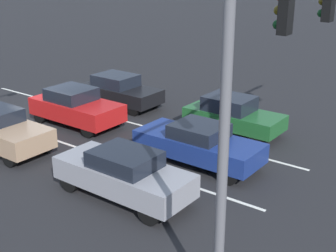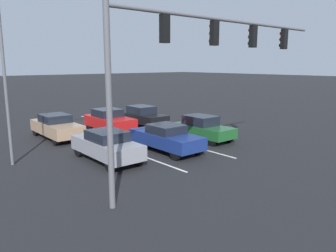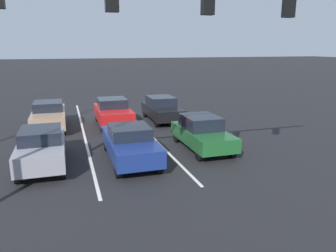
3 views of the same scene
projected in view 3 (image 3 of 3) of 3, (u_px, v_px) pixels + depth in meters
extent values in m
plane|color=black|center=(108.00, 119.00, 21.27)|extent=(240.00, 240.00, 0.00)
cube|color=silver|center=(143.00, 127.00, 19.16)|extent=(0.12, 17.62, 0.01)
cube|color=silver|center=(83.00, 132.00, 18.17)|extent=(0.12, 17.62, 0.01)
cube|color=navy|center=(130.00, 145.00, 13.46)|extent=(1.77, 4.55, 0.66)
cube|color=black|center=(130.00, 132.00, 13.29)|extent=(1.56, 1.76, 0.47)
cube|color=red|center=(134.00, 127.00, 15.67)|extent=(0.24, 0.06, 0.12)
cube|color=red|center=(108.00, 129.00, 15.31)|extent=(0.24, 0.06, 0.12)
cylinder|color=black|center=(159.00, 164.00, 12.19)|extent=(0.22, 0.68, 0.68)
cylinder|color=black|center=(118.00, 168.00, 11.75)|extent=(0.22, 0.68, 0.68)
cylinder|color=black|center=(139.00, 140.00, 15.31)|extent=(0.22, 0.68, 0.68)
cylinder|color=black|center=(107.00, 143.00, 14.87)|extent=(0.22, 0.68, 0.68)
cube|color=gray|center=(42.00, 149.00, 12.86)|extent=(1.71, 4.39, 0.70)
cube|color=black|center=(41.00, 135.00, 12.63)|extent=(1.50, 1.91, 0.48)
cube|color=red|center=(58.00, 130.00, 14.99)|extent=(0.24, 0.06, 0.12)
cube|color=red|center=(30.00, 132.00, 14.64)|extent=(0.24, 0.06, 0.12)
cylinder|color=black|center=(62.00, 169.00, 11.67)|extent=(0.22, 0.70, 0.70)
cylinder|color=black|center=(18.00, 174.00, 11.25)|extent=(0.22, 0.70, 0.70)
cylinder|color=black|center=(62.00, 144.00, 14.63)|extent=(0.22, 0.70, 0.70)
cylinder|color=black|center=(27.00, 147.00, 14.21)|extent=(0.22, 0.70, 0.70)
cube|color=#1E5928|center=(203.00, 136.00, 14.97)|extent=(1.73, 4.03, 0.61)
cube|color=black|center=(201.00, 122.00, 15.06)|extent=(1.52, 1.91, 0.59)
cube|color=red|center=(198.00, 123.00, 16.94)|extent=(0.24, 0.06, 0.12)
cube|color=red|center=(176.00, 124.00, 16.59)|extent=(0.24, 0.06, 0.12)
cylinder|color=black|center=(232.00, 150.00, 13.92)|extent=(0.22, 0.64, 0.64)
cylinder|color=black|center=(200.00, 153.00, 13.49)|extent=(0.22, 0.64, 0.64)
cylinder|color=black|center=(204.00, 133.00, 16.60)|extent=(0.22, 0.64, 0.64)
cylinder|color=black|center=(177.00, 136.00, 16.17)|extent=(0.22, 0.64, 0.64)
cube|color=tan|center=(49.00, 117.00, 18.78)|extent=(1.79, 4.64, 0.71)
cube|color=black|center=(48.00, 106.00, 18.82)|extent=(1.57, 1.88, 0.49)
cube|color=red|center=(60.00, 106.00, 21.04)|extent=(0.24, 0.06, 0.12)
cube|color=red|center=(40.00, 107.00, 20.68)|extent=(0.24, 0.06, 0.12)
cylinder|color=black|center=(63.00, 129.00, 17.48)|extent=(0.22, 0.66, 0.66)
cylinder|color=black|center=(33.00, 131.00, 17.03)|extent=(0.22, 0.66, 0.66)
cylinder|color=black|center=(63.00, 116.00, 20.71)|extent=(0.22, 0.66, 0.66)
cylinder|color=black|center=(37.00, 118.00, 20.26)|extent=(0.22, 0.66, 0.66)
cube|color=black|center=(162.00, 111.00, 20.71)|extent=(1.79, 4.08, 0.64)
cube|color=black|center=(161.00, 101.00, 20.85)|extent=(1.57, 1.93, 0.56)
cube|color=red|center=(163.00, 103.00, 22.71)|extent=(0.24, 0.06, 0.12)
cube|color=red|center=(145.00, 104.00, 22.35)|extent=(0.24, 0.06, 0.12)
cylinder|color=black|center=(181.00, 120.00, 19.65)|extent=(0.22, 0.63, 0.63)
cylinder|color=black|center=(157.00, 122.00, 19.20)|extent=(0.22, 0.63, 0.63)
cylinder|color=black|center=(167.00, 111.00, 22.38)|extent=(0.22, 0.63, 0.63)
cylinder|color=black|center=(145.00, 112.00, 21.93)|extent=(0.22, 0.63, 0.63)
cube|color=red|center=(113.00, 114.00, 19.48)|extent=(1.87, 4.16, 0.74)
cube|color=black|center=(112.00, 103.00, 19.59)|extent=(1.65, 1.82, 0.52)
cube|color=red|center=(119.00, 105.00, 21.52)|extent=(0.24, 0.06, 0.12)
cube|color=red|center=(98.00, 106.00, 21.14)|extent=(0.24, 0.06, 0.12)
cylinder|color=black|center=(132.00, 125.00, 18.42)|extent=(0.22, 0.66, 0.66)
cylinder|color=black|center=(103.00, 127.00, 17.95)|extent=(0.22, 0.66, 0.66)
cylinder|color=black|center=(123.00, 114.00, 21.19)|extent=(0.22, 0.66, 0.66)
cylinder|color=black|center=(97.00, 116.00, 20.72)|extent=(0.22, 0.66, 0.66)
cube|color=black|center=(289.00, 0.00, 9.29)|extent=(0.32, 0.22, 0.95)
sphere|color=#4C420C|center=(286.00, 1.00, 9.44)|extent=(0.20, 0.20, 0.20)
sphere|color=#0A3814|center=(285.00, 11.00, 9.51)|extent=(0.20, 0.20, 0.20)
sphere|color=#0A3814|center=(205.00, 8.00, 8.77)|extent=(0.20, 0.20, 0.20)
sphere|color=#0A3814|center=(111.00, 5.00, 8.04)|extent=(0.20, 0.20, 0.20)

